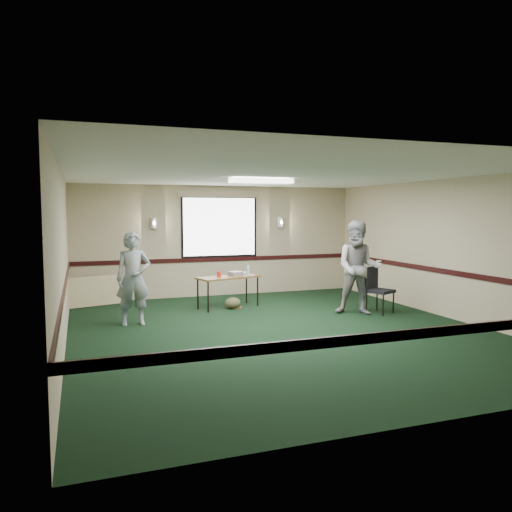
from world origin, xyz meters
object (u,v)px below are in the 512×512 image
object	(u,v)px
projector	(236,274)
person_right	(359,268)
conference_chair	(376,286)
folding_table	(228,279)
person_left	(133,279)

from	to	relation	value
projector	person_right	xyz separation A→B (m)	(2.09, -1.62, 0.22)
conference_chair	person_right	size ratio (longest dim) A/B	0.50
person_right	projector	bearing A→B (deg)	173.24
projector	folding_table	bearing A→B (deg)	179.50
folding_table	projector	xyz separation A→B (m)	(0.19, 0.06, 0.09)
conference_chair	folding_table	bearing A→B (deg)	125.94
projector	person_right	bearing A→B (deg)	-57.38
person_left	person_right	xyz separation A→B (m)	(4.37, -0.55, 0.09)
conference_chair	person_left	bearing A→B (deg)	149.21
projector	conference_chair	world-z (taller)	conference_chair
person_left	folding_table	bearing A→B (deg)	26.80
person_left	person_right	distance (m)	4.40
folding_table	conference_chair	world-z (taller)	conference_chair
conference_chair	person_left	size ratio (longest dim) A/B	0.55
projector	person_left	xyz separation A→B (m)	(-2.28, -1.07, 0.12)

